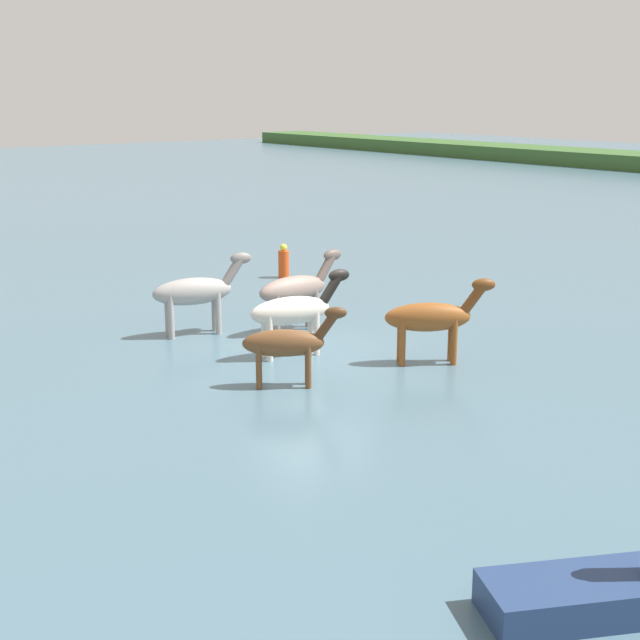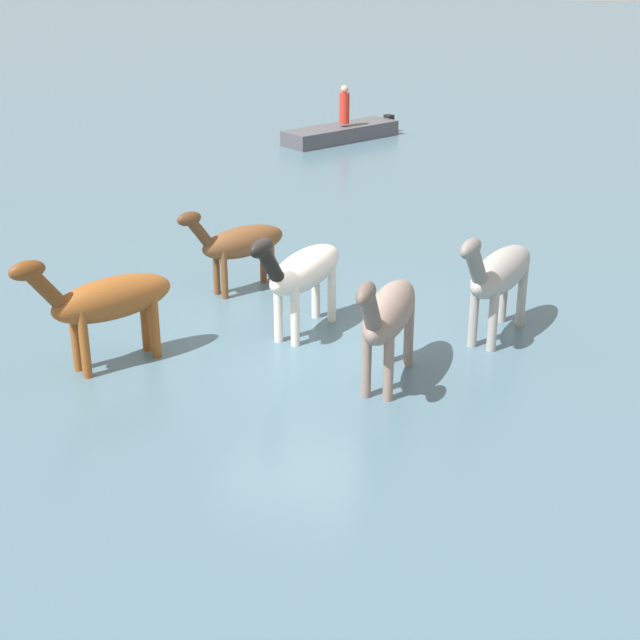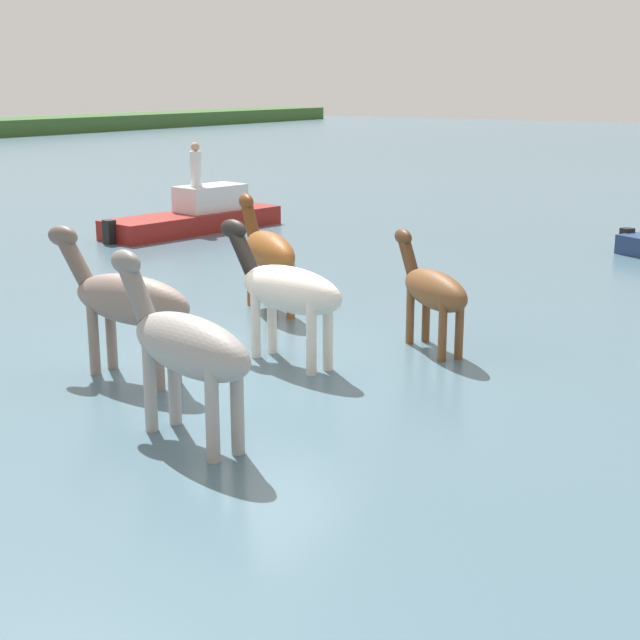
# 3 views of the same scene
# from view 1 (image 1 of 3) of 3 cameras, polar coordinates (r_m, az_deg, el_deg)

# --- Properties ---
(ground_plane) EXTENTS (166.06, 166.06, 0.00)m
(ground_plane) POSITION_cam_1_polar(r_m,az_deg,el_deg) (21.82, -0.81, -1.96)
(ground_plane) COLOR #476675
(horse_chestnut_trailing) EXTENTS (1.71, 2.33, 1.97)m
(horse_chestnut_trailing) POSITION_cam_1_polar(r_m,az_deg,el_deg) (20.73, 7.03, 0.17)
(horse_chestnut_trailing) COLOR brown
(horse_chestnut_trailing) RESTS_ON ground_plane
(horse_pinto_flank) EXTENTS (0.61, 2.59, 2.03)m
(horse_pinto_flank) POSITION_cam_1_polar(r_m,az_deg,el_deg) (23.37, -1.53, 1.96)
(horse_pinto_flank) COLOR gray
(horse_pinto_flank) RESTS_ON ground_plane
(horse_rear_stallion) EXTENTS (1.53, 2.02, 1.72)m
(horse_rear_stallion) POSITION_cam_1_polar(r_m,az_deg,el_deg) (19.00, -2.08, -1.48)
(horse_rear_stallion) COLOR brown
(horse_rear_stallion) RESTS_ON ground_plane
(horse_dun_straggler) EXTENTS (1.08, 2.65, 2.05)m
(horse_dun_straggler) POSITION_cam_1_polar(r_m,az_deg,el_deg) (23.24, -7.80, 1.79)
(horse_dun_straggler) COLOR #9E9993
(horse_dun_straggler) RESTS_ON ground_plane
(horse_gray_outer) EXTENTS (0.98, 2.57, 1.98)m
(horse_gray_outer) POSITION_cam_1_polar(r_m,az_deg,el_deg) (21.16, -1.65, 0.58)
(horse_gray_outer) COLOR silver
(horse_gray_outer) RESTS_ON ground_plane
(boat_dinghy_port) EXTENTS (2.49, 3.67, 0.71)m
(boat_dinghy_port) POSITION_cam_1_polar(r_m,az_deg,el_deg) (12.05, 18.88, -16.13)
(boat_dinghy_port) COLOR navy
(boat_dinghy_port) RESTS_ON ground_plane
(buoy_channel_marker) EXTENTS (0.36, 0.36, 1.14)m
(buoy_channel_marker) POSITION_cam_1_polar(r_m,az_deg,el_deg) (30.30, -2.30, 3.63)
(buoy_channel_marker) COLOR #E54C19
(buoy_channel_marker) RESTS_ON ground_plane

